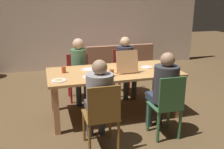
{
  "coord_description": "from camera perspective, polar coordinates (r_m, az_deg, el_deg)",
  "views": [
    {
      "loc": [
        -1.11,
        -3.73,
        1.88
      ],
      "look_at": [
        0.0,
        0.1,
        0.68
      ],
      "focal_mm": 39.2,
      "sensor_mm": 36.0,
      "label": 1
    }
  ],
  "objects": [
    {
      "name": "plate_3",
      "position": [
        3.62,
        -12.29,
        -1.28
      ],
      "size": [
        0.21,
        0.21,
        0.03
      ],
      "color": "white",
      "rests_on": "dining_table"
    },
    {
      "name": "drinking_glass_2",
      "position": [
        3.99,
        -11.2,
        1.11
      ],
      "size": [
        0.07,
        0.07,
        0.11
      ],
      "primitive_type": "cylinder",
      "color": "#B2462E",
      "rests_on": "dining_table"
    },
    {
      "name": "chair_3",
      "position": [
        5.14,
        2.65,
        0.97
      ],
      "size": [
        0.4,
        0.44,
        0.92
      ],
      "color": "#B7342A",
      "rests_on": "ground"
    },
    {
      "name": "plate_2",
      "position": [
        3.73,
        -4.97,
        -0.49
      ],
      "size": [
        0.25,
        0.25,
        0.01
      ],
      "color": "white",
      "rests_on": "dining_table"
    },
    {
      "name": "chair_2",
      "position": [
        3.1,
        -2.32,
        -9.22
      ],
      "size": [
        0.43,
        0.45,
        0.92
      ],
      "color": "brown",
      "rests_on": "ground"
    },
    {
      "name": "couch",
      "position": [
        6.77,
        1.21,
        3.11
      ],
      "size": [
        1.82,
        0.8,
        0.78
      ],
      "color": "#99674D",
      "rests_on": "ground"
    },
    {
      "name": "person_0",
      "position": [
        4.69,
        -7.59,
        2.14
      ],
      "size": [
        0.3,
        0.54,
        1.21
      ],
      "color": "#323A46",
      "rests_on": "ground"
    },
    {
      "name": "drinking_glass_3",
      "position": [
        4.29,
        13.17,
        2.28
      ],
      "size": [
        0.06,
        0.06,
        0.14
      ],
      "primitive_type": "cylinder",
      "color": "#B5522B",
      "rests_on": "dining_table"
    },
    {
      "name": "person_2",
      "position": [
        3.16,
        -3.02,
        -5.03
      ],
      "size": [
        0.35,
        0.53,
        1.2
      ],
      "color": "#3F414E",
      "rests_on": "ground"
    },
    {
      "name": "plate_1",
      "position": [
        4.12,
        -5.53,
        1.17
      ],
      "size": [
        0.23,
        0.23,
        0.01
      ],
      "color": "white",
      "rests_on": "dining_table"
    },
    {
      "name": "drinking_glass_0",
      "position": [
        4.52,
        3.55,
        3.35
      ],
      "size": [
        0.06,
        0.06,
        0.12
      ],
      "primitive_type": "cylinder",
      "color": "silver",
      "rests_on": "dining_table"
    },
    {
      "name": "back_wall",
      "position": [
        7.1,
        -7.28,
        12.49
      ],
      "size": [
        7.19,
        0.12,
        2.74
      ],
      "primitive_type": "cube",
      "color": "silver",
      "rests_on": "ground"
    },
    {
      "name": "person_1",
      "position": [
        3.51,
        12.03,
        -2.89
      ],
      "size": [
        0.35,
        0.53,
        1.23
      ],
      "color": "#2C384A",
      "rests_on": "ground"
    },
    {
      "name": "chair_0",
      "position": [
        4.9,
        -7.77,
        0.19
      ],
      "size": [
        0.45,
        0.43,
        0.87
      ],
      "color": "red",
      "rests_on": "ground"
    },
    {
      "name": "plate_0",
      "position": [
        4.3,
        8.13,
        1.73
      ],
      "size": [
        0.2,
        0.2,
        0.01
      ],
      "color": "white",
      "rests_on": "dining_table"
    },
    {
      "name": "person_3",
      "position": [
        4.95,
        3.22,
        3.01
      ],
      "size": [
        0.34,
        0.56,
        1.2
      ],
      "color": "#383F38",
      "rests_on": "ground"
    },
    {
      "name": "ground_plane",
      "position": [
        4.32,
        0.37,
        -9.07
      ],
      "size": [
        20.0,
        20.0,
        0.0
      ],
      "primitive_type": "plane",
      "color": "brown"
    },
    {
      "name": "pizza_box_0",
      "position": [
        4.04,
        2.73,
        1.61
      ],
      "size": [
        0.36,
        0.44,
        0.37
      ],
      "color": "tan",
      "rests_on": "dining_table"
    },
    {
      "name": "drinking_glass_1",
      "position": [
        3.73,
        -0.07,
        0.37
      ],
      "size": [
        0.07,
        0.07,
        0.11
      ],
      "primitive_type": "cylinder",
      "color": "#B15326",
      "rests_on": "dining_table"
    },
    {
      "name": "dining_table",
      "position": [
        4.07,
        0.39,
        -0.4
      ],
      "size": [
        2.16,
        1.04,
        0.77
      ],
      "color": "tan",
      "rests_on": "ground"
    },
    {
      "name": "chair_1",
      "position": [
        3.48,
        12.81,
        -7.03
      ],
      "size": [
        0.4,
        0.39,
        0.93
      ],
      "color": "#35633B",
      "rests_on": "ground"
    }
  ]
}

